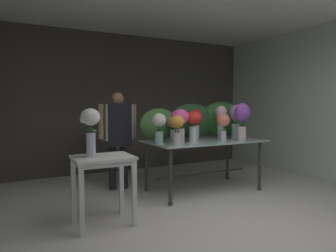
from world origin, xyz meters
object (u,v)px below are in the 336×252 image
object	(u,v)px
side_table_white	(103,167)
vase_scarlet_tulips	(193,122)
display_table_glass	(203,147)
vase_fuchsia_anemones	(180,121)
vase_ivory_carnations	(159,125)
vase_crimson_peonies	(196,121)
vase_blush_snapdragons	(221,119)
vase_rosy_lilies	(174,126)
vase_sunset_ranunculus	(177,126)
vase_violet_dahlias	(242,118)
florist	(118,129)
vase_lilac_stock	(236,118)
vase_white_roses_tall	(90,126)
vase_coral_hydrangea	(223,123)

from	to	relation	value
side_table_white	vase_scarlet_tulips	size ratio (longest dim) A/B	1.72
side_table_white	display_table_glass	bearing A→B (deg)	19.14
vase_fuchsia_anemones	vase_ivory_carnations	size ratio (longest dim) A/B	1.13
vase_scarlet_tulips	vase_fuchsia_anemones	xyz separation A→B (m)	(-0.27, -0.07, 0.02)
vase_crimson_peonies	vase_ivory_carnations	bearing A→B (deg)	-163.37
vase_scarlet_tulips	vase_ivory_carnations	bearing A→B (deg)	178.47
vase_blush_snapdragons	vase_rosy_lilies	xyz separation A→B (m)	(-0.81, 0.14, -0.09)
vase_blush_snapdragons	vase_sunset_ranunculus	bearing A→B (deg)	-158.93
vase_violet_dahlias	vase_crimson_peonies	bearing A→B (deg)	141.62
vase_crimson_peonies	vase_fuchsia_anemones	size ratio (longest dim) A/B	0.97
display_table_glass	florist	xyz separation A→B (m)	(-1.17, 0.73, 0.28)
vase_scarlet_tulips	vase_crimson_peonies	xyz separation A→B (m)	(0.20, 0.24, 0.00)
vase_blush_snapdragons	vase_rosy_lilies	size ratio (longest dim) A/B	1.44
display_table_glass	vase_blush_snapdragons	bearing A→B (deg)	8.76
vase_scarlet_tulips	side_table_white	bearing A→B (deg)	-160.73
vase_lilac_stock	vase_sunset_ranunculus	bearing A→B (deg)	-163.57
vase_crimson_peonies	vase_ivory_carnations	distance (m)	0.80
vase_blush_snapdragons	vase_sunset_ranunculus	xyz separation A→B (m)	(-1.07, -0.41, -0.05)
florist	vase_sunset_ranunculus	xyz separation A→B (m)	(0.49, -1.08, 0.10)
vase_blush_snapdragons	vase_rosy_lilies	bearing A→B (deg)	170.03
vase_violet_dahlias	vase_white_roses_tall	bearing A→B (deg)	-172.32
side_table_white	vase_lilac_stock	world-z (taller)	vase_lilac_stock
display_table_glass	vase_crimson_peonies	size ratio (longest dim) A/B	3.75
vase_coral_hydrangea	vase_lilac_stock	bearing A→B (deg)	30.15
vase_scarlet_tulips	florist	bearing A→B (deg)	138.63
florist	side_table_white	bearing A→B (deg)	-114.98
florist	vase_coral_hydrangea	distance (m)	1.69
vase_sunset_ranunculus	vase_lilac_stock	size ratio (longest dim) A/B	0.74
vase_rosy_lilies	vase_white_roses_tall	bearing A→B (deg)	-151.34
vase_violet_dahlias	vase_rosy_lilies	world-z (taller)	vase_violet_dahlias
vase_rosy_lilies	vase_ivory_carnations	xyz separation A→B (m)	(-0.39, -0.27, 0.03)
vase_lilac_stock	vase_coral_hydrangea	world-z (taller)	vase_lilac_stock
vase_violet_dahlias	vase_ivory_carnations	xyz separation A→B (m)	(-1.34, 0.23, -0.10)
vase_scarlet_tulips	vase_rosy_lilies	size ratio (longest dim) A/B	1.22
display_table_glass	vase_sunset_ranunculus	distance (m)	0.86
display_table_glass	vase_scarlet_tulips	xyz separation A→B (m)	(-0.25, -0.08, 0.42)
vase_blush_snapdragons	vase_ivory_carnations	bearing A→B (deg)	-173.99
florist	vase_lilac_stock	xyz separation A→B (m)	(1.87, -0.68, 0.17)
display_table_glass	florist	world-z (taller)	florist
vase_ivory_carnations	florist	bearing A→B (deg)	114.06
display_table_glass	vase_sunset_ranunculus	world-z (taller)	vase_sunset_ranunculus
vase_white_roses_tall	vase_ivory_carnations	bearing A→B (deg)	26.45
vase_violet_dahlias	vase_crimson_peonies	size ratio (longest dim) A/B	1.21
vase_sunset_ranunculus	vase_scarlet_tulips	bearing A→B (deg)	31.86
vase_violet_dahlias	vase_coral_hydrangea	distance (m)	0.33
vase_blush_snapdragons	vase_white_roses_tall	size ratio (longest dim) A/B	1.01
vase_lilac_stock	vase_coral_hydrangea	bearing A→B (deg)	-149.85
vase_sunset_ranunculus	vase_ivory_carnations	xyz separation A→B (m)	(-0.13, 0.29, -0.01)
vase_lilac_stock	vase_crimson_peonies	distance (m)	0.75
vase_sunset_ranunculus	vase_lilac_stock	world-z (taller)	vase_lilac_stock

